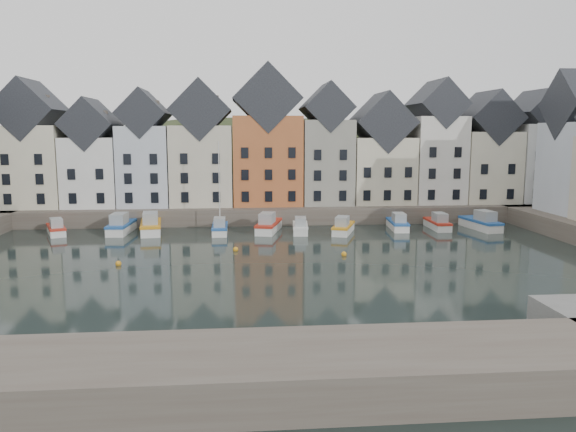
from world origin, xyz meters
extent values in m
plane|color=black|center=(0.00, 0.00, 0.00)|extent=(260.00, 260.00, 0.00)
cube|color=#50463D|center=(0.00, 30.00, 1.00)|extent=(90.00, 16.00, 2.00)
cube|color=#50463D|center=(-10.00, -22.00, 1.00)|extent=(50.00, 6.00, 2.00)
ellipsoid|color=#252F17|center=(0.00, 56.00, -18.00)|extent=(153.60, 70.40, 64.00)
sphere|color=black|center=(-13.94, 50.93, 8.70)|extent=(5.77, 5.77, 5.77)
sphere|color=black|center=(24.86, 60.75, 8.12)|extent=(5.27, 5.27, 5.27)
sphere|color=black|center=(31.82, 54.20, 7.88)|extent=(5.07, 5.07, 5.07)
sphere|color=black|center=(14.28, 55.19, 7.82)|extent=(5.01, 5.01, 5.01)
sphere|color=black|center=(-37.67, 56.61, 6.57)|extent=(3.94, 3.94, 3.94)
sphere|color=black|center=(28.33, 60.25, 8.05)|extent=(5.21, 5.21, 5.21)
sphere|color=black|center=(1.99, 58.64, 8.32)|extent=(5.45, 5.45, 5.45)
sphere|color=black|center=(37.80, 48.31, 7.21)|extent=(4.49, 4.49, 4.49)
cube|color=beige|center=(-29.17, 28.00, 7.04)|extent=(7.67, 8.00, 10.07)
cube|color=black|center=(-29.17, 28.00, 13.97)|extent=(7.67, 8.16, 7.67)
cube|color=white|center=(-21.90, 28.00, 6.30)|extent=(6.56, 8.00, 8.61)
cube|color=black|center=(-21.90, 28.00, 12.23)|extent=(6.56, 8.16, 6.56)
cube|color=silver|center=(-15.37, 28.00, 7.01)|extent=(6.20, 8.00, 10.02)
cube|color=black|center=(-15.37, 28.00, 13.55)|extent=(6.20, 8.16, 6.20)
cube|color=beige|center=(-8.27, 28.00, 7.04)|extent=(7.70, 8.00, 10.08)
cube|color=black|center=(-8.27, 28.00, 13.98)|extent=(7.70, 8.16, 7.70)
cube|color=#B46033|center=(0.07, 28.00, 7.64)|extent=(8.69, 8.00, 11.28)
cube|color=black|center=(0.07, 28.00, 15.43)|extent=(8.69, 8.16, 8.69)
cube|color=gray|center=(7.78, 28.00, 7.39)|extent=(6.43, 8.00, 10.78)
cube|color=black|center=(7.78, 28.00, 14.37)|extent=(6.43, 8.16, 6.43)
cube|color=beige|center=(15.08, 28.00, 6.28)|extent=(7.88, 8.00, 8.56)
cube|color=black|center=(15.08, 28.00, 12.51)|extent=(7.88, 8.16, 7.88)
cube|color=silver|center=(22.42, 28.00, 7.64)|extent=(6.50, 8.00, 11.27)
cube|color=black|center=(22.42, 28.00, 14.88)|extent=(6.50, 8.16, 6.50)
cube|color=beige|center=(29.43, 28.00, 6.66)|extent=(7.23, 8.00, 9.32)
cube|color=black|center=(29.43, 28.00, 13.11)|extent=(7.23, 8.16, 7.23)
cube|color=white|center=(36.28, 28.00, 7.16)|extent=(6.18, 8.00, 10.32)
cube|color=black|center=(36.28, 28.00, 13.85)|extent=(6.18, 8.16, 6.18)
sphere|color=orange|center=(-4.00, 8.00, 0.15)|extent=(0.50, 0.50, 0.50)
sphere|color=orange|center=(6.00, 5.00, 0.15)|extent=(0.50, 0.50, 0.50)
sphere|color=orange|center=(-14.00, 3.00, 0.15)|extent=(0.50, 0.50, 0.50)
cube|color=silver|center=(-24.03, 18.72, 0.31)|extent=(3.47, 5.50, 0.97)
cube|color=#AE2818|center=(-24.03, 18.72, 0.84)|extent=(3.59, 5.63, 0.22)
cube|color=gray|center=(-23.73, 17.98, 1.37)|extent=(1.94, 2.43, 1.06)
cube|color=silver|center=(-16.90, 19.15, 0.38)|extent=(2.37, 6.64, 1.20)
cube|color=#22529C|center=(-16.90, 19.15, 1.03)|extent=(2.49, 6.77, 0.27)
cube|color=gray|center=(-16.96, 18.18, 1.69)|extent=(1.69, 2.70, 1.30)
cube|color=silver|center=(-13.59, 18.74, 0.40)|extent=(2.93, 7.10, 1.26)
cube|color=orange|center=(-13.59, 18.74, 1.09)|extent=(3.07, 7.25, 0.29)
cube|color=gray|center=(-13.46, 17.72, 1.78)|extent=(1.95, 2.94, 1.38)
cube|color=silver|center=(-5.79, 17.58, 0.31)|extent=(1.64, 5.37, 0.98)
cube|color=#22529C|center=(-5.79, 17.58, 0.85)|extent=(1.73, 5.48, 0.22)
cube|color=gray|center=(-5.79, 16.77, 1.38)|extent=(1.26, 2.15, 1.07)
cylinder|color=silver|center=(-5.79, 18.11, 5.36)|extent=(0.13, 0.13, 9.83)
cube|color=silver|center=(-0.24, 18.26, 0.37)|extent=(3.43, 6.70, 1.18)
cube|color=#AE2818|center=(-0.24, 18.26, 1.02)|extent=(3.57, 6.85, 0.27)
cube|color=gray|center=(-0.47, 17.33, 1.66)|extent=(2.08, 2.86, 1.28)
cube|color=silver|center=(3.30, 17.37, 0.31)|extent=(2.06, 5.38, 0.96)
cube|color=silver|center=(3.30, 17.37, 0.83)|extent=(2.15, 5.49, 0.22)
cube|color=gray|center=(3.22, 16.59, 1.36)|extent=(1.42, 2.21, 1.05)
cube|color=silver|center=(8.12, 16.60, 0.33)|extent=(3.49, 5.86, 1.03)
cube|color=orange|center=(8.12, 16.60, 0.89)|extent=(3.62, 5.99, 0.23)
cube|color=gray|center=(7.83, 15.81, 1.45)|extent=(2.00, 2.56, 1.12)
cube|color=silver|center=(14.93, 18.61, 0.33)|extent=(2.21, 5.79, 1.04)
cube|color=#22529C|center=(14.93, 18.61, 0.90)|extent=(2.31, 5.91, 0.24)
cube|color=gray|center=(14.85, 17.76, 1.46)|extent=(1.52, 2.37, 1.13)
cube|color=silver|center=(19.69, 18.45, 0.33)|extent=(1.86, 5.65, 1.03)
cube|color=#AE2818|center=(19.69, 18.45, 0.89)|extent=(1.95, 5.77, 0.23)
cube|color=gray|center=(19.67, 17.61, 1.45)|extent=(1.38, 2.28, 1.12)
cube|color=silver|center=(24.63, 17.75, 0.38)|extent=(2.82, 6.68, 1.19)
cube|color=#22529C|center=(24.63, 17.75, 1.03)|extent=(2.94, 6.82, 0.27)
cube|color=gray|center=(24.77, 16.79, 1.67)|extent=(1.85, 2.77, 1.30)
camera|label=1|loc=(-3.61, -45.04, 11.38)|focal=35.00mm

